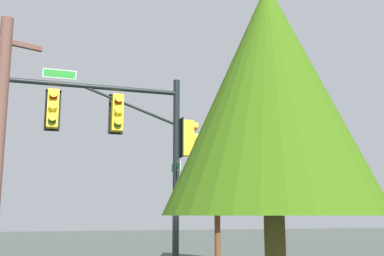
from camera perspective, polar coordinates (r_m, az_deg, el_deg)
signal_pole_assembly at (r=14.04m, az=-10.07°, el=-0.40°), size 7.12×0.94×6.56m
tree_mid at (r=23.80m, az=3.02°, el=-4.01°), size 3.75×3.75×7.16m
tree_far at (r=10.12m, az=9.46°, el=3.99°), size 4.55×4.55×7.44m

